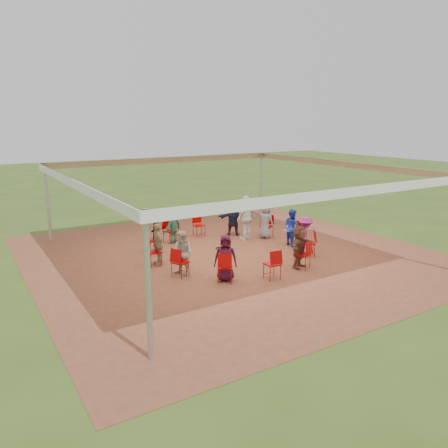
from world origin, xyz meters
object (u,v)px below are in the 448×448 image
person_seated_9 (306,236)px  person_seated_7 (225,258)px  chair_5 (153,240)px  chair_4 (170,231)px  person_seated_3 (172,225)px  chair_7 (180,262)px  chair_8 (225,267)px  person_seated_1 (266,221)px  person_seated_6 (183,254)px  cable_coil (220,248)px  chair_9 (272,264)px  person_seated_4 (156,234)px  chair_6 (154,252)px  chair_1 (267,226)px  chair_0 (294,233)px  chair_3 (199,225)px  person_seated_8 (299,247)px  person_seated_5 (158,244)px  laptop (288,229)px  person_seated_0 (292,227)px  person_seated_2 (233,219)px  chair_10 (303,255)px  chair_2 (233,224)px  standing_person (246,218)px

person_seated_9 → person_seated_7: bearing=135.0°
chair_5 → chair_4: bearing=165.0°
person_seated_3 → chair_7: bearing=43.7°
chair_8 → person_seated_1: size_ratio=0.66×
person_seated_6 → person_seated_7: same height
cable_coil → chair_7: bearing=-143.4°
chair_9 → person_seated_4: (-1.87, 4.21, 0.24)m
cable_coil → chair_6: bearing=-170.1°
person_seated_1 → chair_8: bearing=105.3°
chair_8 → chair_1: bearing=75.0°
chair_5 → person_seated_1: size_ratio=0.66×
chair_7 → person_seated_7: 1.40m
chair_0 → person_seated_1: 1.40m
chair_0 → cable_coil: bearing=75.0°
chair_3 → person_seated_8: 5.14m
person_seated_5 → person_seated_8: size_ratio=1.00×
person_seated_4 → chair_5: bearing=-90.0°
cable_coil → laptop: 2.64m
chair_7 → person_seated_0: person_seated_0 is taller
chair_9 → cable_coil: bearing=90.4°
person_seated_3 → person_seated_4: 1.35m
chair_5 → person_seated_4: 0.27m
chair_3 → person_seated_8: person_seated_8 is taller
chair_6 → person_seated_8: (3.80, -2.61, 0.24)m
chair_8 → person_seated_2: (3.07, 4.34, 0.24)m
chair_6 → chair_10: (3.85, -2.72, 0.00)m
person_seated_2 → person_seated_8: 4.50m
chair_6 → chair_10: same height
laptop → person_seated_6: bearing=105.5°
chair_2 → person_seated_1: person_seated_1 is taller
chair_1 → person_seated_9: person_seated_9 is taller
chair_0 → laptop: (-0.28, 0.03, 0.20)m
chair_3 → chair_4: size_ratio=1.00×
chair_2 → chair_5: same height
standing_person → chair_9: bearing=49.4°
chair_7 → person_seated_5: person_seated_5 is taller
person_seated_5 → person_seated_7: bearing=30.0°
person_seated_2 → chair_8: bearing=90.0°
chair_3 → laptop: bearing=131.9°
person_seated_7 → laptop: 4.36m
chair_7 → chair_5: bearing=150.0°
person_seated_0 → person_seated_1: bearing=15.0°
laptop → standing_person: bearing=34.5°
cable_coil → laptop: size_ratio=1.13×
person_seated_2 → person_seated_9: size_ratio=1.00×
chair_3 → person_seated_8: (0.84, -5.07, 0.24)m
person_seated_1 → person_seated_4: (-4.48, 0.41, 0.00)m
chair_9 → person_seated_7: 1.40m
person_seated_4 → person_seated_9: bearing=90.0°
chair_1 → person_seated_0: (0.12, -1.38, 0.24)m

